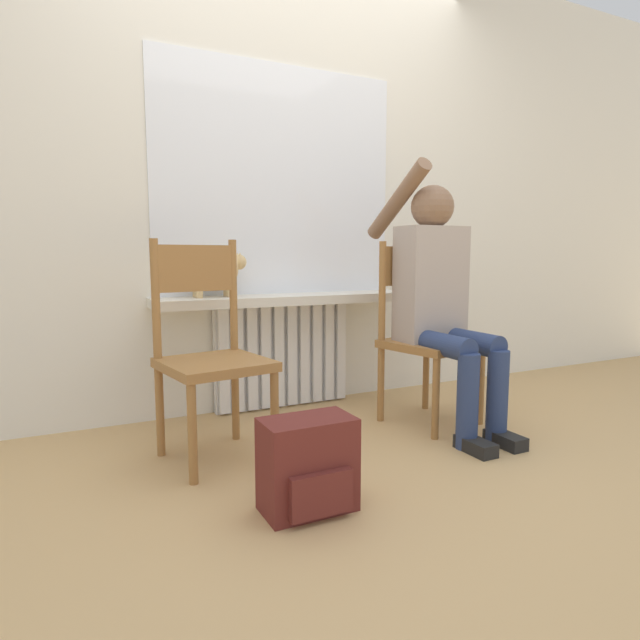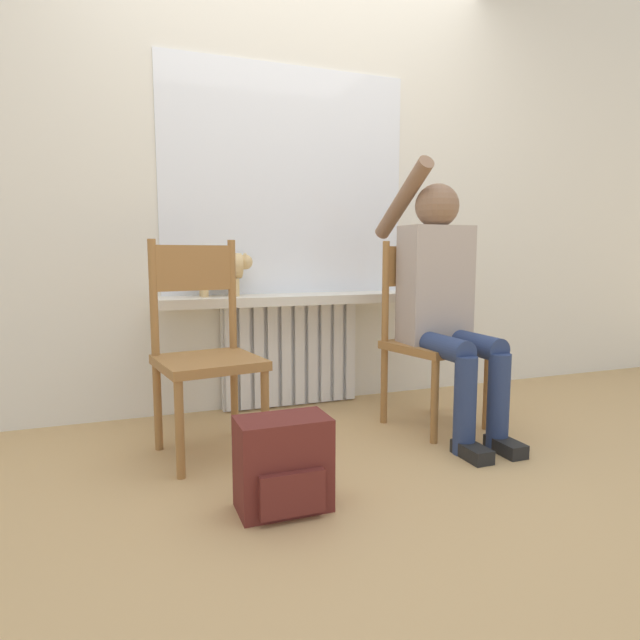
{
  "view_description": "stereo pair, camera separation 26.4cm",
  "coord_description": "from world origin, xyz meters",
  "px_view_note": "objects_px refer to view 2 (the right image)",
  "views": [
    {
      "loc": [
        -1.17,
        -1.68,
        0.88
      ],
      "look_at": [
        0.0,
        0.67,
        0.56
      ],
      "focal_mm": 30.0,
      "sensor_mm": 36.0,
      "label": 1
    },
    {
      "loc": [
        -0.92,
        -1.79,
        0.88
      ],
      "look_at": [
        0.0,
        0.67,
        0.56
      ],
      "focal_mm": 30.0,
      "sensor_mm": 36.0,
      "label": 2
    }
  ],
  "objects_px": {
    "chair_right": "(429,335)",
    "backpack": "(283,465)",
    "person": "(444,294)",
    "chair_left": "(205,348)",
    "cat": "(221,267)"
  },
  "relations": [
    {
      "from": "chair_left",
      "to": "person",
      "type": "height_order",
      "value": "person"
    },
    {
      "from": "chair_right",
      "to": "person",
      "type": "distance_m",
      "value": 0.24
    },
    {
      "from": "chair_right",
      "to": "backpack",
      "type": "distance_m",
      "value": 1.22
    },
    {
      "from": "person",
      "to": "backpack",
      "type": "xyz_separation_m",
      "value": [
        -0.99,
        -0.54,
        -0.53
      ]
    },
    {
      "from": "chair_left",
      "to": "cat",
      "type": "relative_size",
      "value": 2.18
    },
    {
      "from": "person",
      "to": "backpack",
      "type": "bearing_deg",
      "value": -151.3
    },
    {
      "from": "chair_left",
      "to": "backpack",
      "type": "relative_size",
      "value": 2.91
    },
    {
      "from": "backpack",
      "to": "cat",
      "type": "bearing_deg",
      "value": 89.63
    },
    {
      "from": "cat",
      "to": "chair_left",
      "type": "bearing_deg",
      "value": -108.13
    },
    {
      "from": "chair_left",
      "to": "person",
      "type": "bearing_deg",
      "value": -14.4
    },
    {
      "from": "chair_right",
      "to": "backpack",
      "type": "height_order",
      "value": "chair_right"
    },
    {
      "from": "cat",
      "to": "chair_right",
      "type": "bearing_deg",
      "value": -28.2
    },
    {
      "from": "chair_left",
      "to": "cat",
      "type": "bearing_deg",
      "value": 62.67
    },
    {
      "from": "backpack",
      "to": "chair_left",
      "type": "bearing_deg",
      "value": 104.12
    },
    {
      "from": "chair_left",
      "to": "cat",
      "type": "xyz_separation_m",
      "value": [
        0.17,
        0.52,
        0.34
      ]
    }
  ]
}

